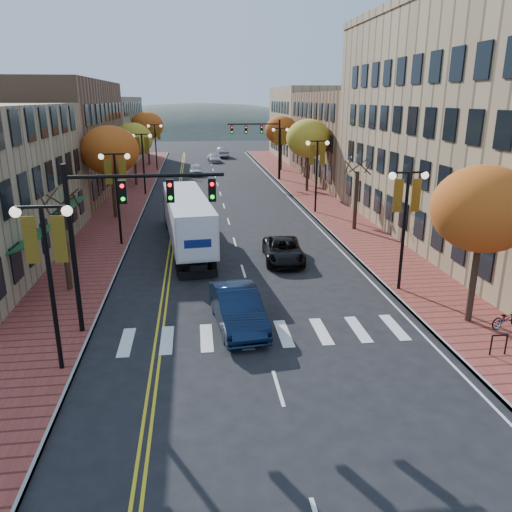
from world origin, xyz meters
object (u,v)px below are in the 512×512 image
object	(u,v)px
navy_sedan	(238,308)
black_suv	(283,250)
semi_truck	(186,215)
bicycle	(507,318)

from	to	relation	value
navy_sedan	black_suv	xyz separation A→B (m)	(3.50, 8.62, -0.16)
semi_truck	black_suv	size ratio (longest dim) A/B	2.95
navy_sedan	black_suv	distance (m)	9.31
black_suv	bicycle	size ratio (longest dim) A/B	3.07
navy_sedan	black_suv	bearing A→B (deg)	61.77
semi_truck	navy_sedan	bearing A→B (deg)	-85.50
bicycle	navy_sedan	bearing A→B (deg)	66.12
semi_truck	bicycle	world-z (taller)	semi_truck
semi_truck	black_suv	distance (m)	7.11
black_suv	semi_truck	bearing A→B (deg)	149.32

